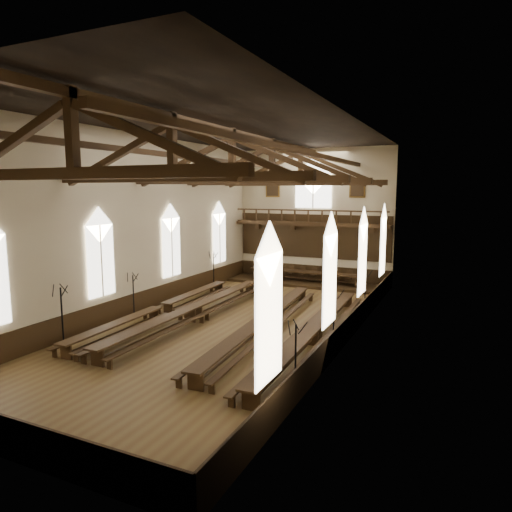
{
  "coord_description": "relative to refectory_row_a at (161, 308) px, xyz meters",
  "views": [
    {
      "loc": [
        10.72,
        -20.15,
        6.9
      ],
      "look_at": [
        0.59,
        1.5,
        3.45
      ],
      "focal_mm": 32.0,
      "sensor_mm": 36.0,
      "label": 1
    }
  ],
  "objects": [
    {
      "name": "dais",
      "position": [
        4.13,
        11.85,
        -0.43
      ],
      "size": [
        11.4,
        2.83,
        0.19
      ],
      "primitive_type": "cube",
      "color": "black",
      "rests_on": "ground"
    },
    {
      "name": "refectory_row_a",
      "position": [
        0.0,
        0.0,
        0.0
      ],
      "size": [
        1.69,
        14.17,
        0.72
      ],
      "color": "#332010",
      "rests_on": "ground"
    },
    {
      "name": "candelabrum_left_mid",
      "position": [
        -1.33,
        -0.63,
        0.24
      ],
      "size": [
        0.73,
        0.75,
        2.51
      ],
      "color": "black",
      "rests_on": "ground"
    },
    {
      "name": "candelabrum_left_far",
      "position": [
        -1.33,
        7.96,
        0.27
      ],
      "size": [
        0.79,
        0.76,
        2.62
      ],
      "color": "black",
      "rests_on": "ground"
    },
    {
      "name": "high_chairs",
      "position": [
        4.13,
        12.67,
        0.19
      ],
      "size": [
        6.75,
        0.46,
        0.96
      ],
      "color": "#332010",
      "rests_on": "dais"
    },
    {
      "name": "candelabrum_right_near",
      "position": [
        9.77,
        -5.42,
        0.23
      ],
      "size": [
        0.71,
        0.76,
        2.49
      ],
      "color": "black",
      "rests_on": "ground"
    },
    {
      "name": "candelabrum_left_near",
      "position": [
        -1.33,
        -5.44,
        0.32
      ],
      "size": [
        0.79,
        0.85,
        2.78
      ],
      "color": "black",
      "rests_on": "ground"
    },
    {
      "name": "wainscot_band",
      "position": [
        4.22,
        0.45,
        0.07
      ],
      "size": [
        12.0,
        26.0,
        1.2
      ],
      "color": "black",
      "rests_on": "ground"
    },
    {
      "name": "candelabrum_right_far",
      "position": [
        9.77,
        6.14,
        0.22
      ],
      "size": [
        0.73,
        0.71,
        2.44
      ],
      "color": "black",
      "rests_on": "ground"
    },
    {
      "name": "refectory_row_b",
      "position": [
        1.89,
        0.33,
        0.06
      ],
      "size": [
        1.69,
        14.89,
        0.8
      ],
      "color": "#332010",
      "rests_on": "ground"
    },
    {
      "name": "side_windows",
      "position": [
        4.22,
        0.45,
        3.22
      ],
      "size": [
        11.85,
        19.8,
        4.5
      ],
      "color": "white",
      "rests_on": "room_walls"
    },
    {
      "name": "ground",
      "position": [
        4.22,
        0.45,
        -0.53
      ],
      "size": [
        26.0,
        26.0,
        0.0
      ],
      "primitive_type": "plane",
      "color": "brown",
      "rests_on": "ground"
    },
    {
      "name": "end_window",
      "position": [
        4.22,
        13.35,
        6.7
      ],
      "size": [
        2.8,
        0.12,
        3.8
      ],
      "color": "white",
      "rests_on": "room_walls"
    },
    {
      "name": "refectory_row_d",
      "position": [
        8.82,
        -0.43,
        0.06
      ],
      "size": [
        1.85,
        14.88,
        0.8
      ],
      "color": "#332010",
      "rests_on": "ground"
    },
    {
      "name": "room_walls",
      "position": [
        4.22,
        0.45,
        5.93
      ],
      "size": [
        26.0,
        26.0,
        26.0
      ],
      "color": "beige",
      "rests_on": "ground"
    },
    {
      "name": "minstrels_gallery",
      "position": [
        4.22,
        13.11,
        3.38
      ],
      "size": [
        11.8,
        1.24,
        3.7
      ],
      "color": "#332010",
      "rests_on": "room_walls"
    },
    {
      "name": "candelabrum_right_mid",
      "position": [
        9.77,
        -0.53,
        0.28
      ],
      "size": [
        0.78,
        0.78,
        2.64
      ],
      "color": "black",
      "rests_on": "ground"
    },
    {
      "name": "portraits",
      "position": [
        4.22,
        13.34,
        6.57
      ],
      "size": [
        7.75,
        0.09,
        1.45
      ],
      "color": "brown",
      "rests_on": "room_walls"
    },
    {
      "name": "roof_trusses",
      "position": [
        4.22,
        0.45,
        7.69
      ],
      "size": [
        11.7,
        25.7,
        2.8
      ],
      "color": "#332010",
      "rests_on": "room_walls"
    },
    {
      "name": "refectory_row_c",
      "position": [
        6.11,
        -0.02,
        0.04
      ],
      "size": [
        2.12,
        14.74,
        0.78
      ],
      "color": "#332010",
      "rests_on": "ground"
    },
    {
      "name": "high_table",
      "position": [
        4.13,
        11.85,
        0.34
      ],
      "size": [
        8.57,
        1.25,
        0.8
      ],
      "color": "#332010",
      "rests_on": "dais"
    }
  ]
}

